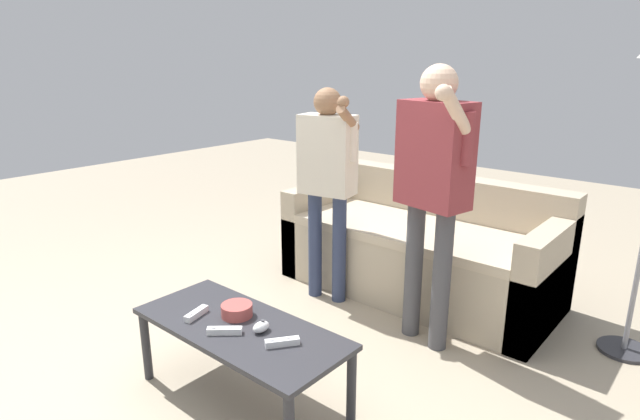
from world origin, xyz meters
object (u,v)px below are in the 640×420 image
couch (420,250)px  player_left (327,171)px  game_remote_wand_near (282,342)px  snack_bowl (237,310)px  game_remote_nunchuk (261,327)px  player_right (433,176)px  game_remote_wand_spare (196,314)px  coffee_table (240,335)px  game_remote_wand_far (225,331)px

couch → player_left: bearing=-129.1°
couch → game_remote_wand_near: couch is taller
snack_bowl → game_remote_nunchuk: snack_bowl is taller
player_right → player_left: 0.81m
game_remote_wand_spare → coffee_table: bearing=18.9°
player_right → game_remote_wand_far: size_ratio=11.13×
player_left → game_remote_wand_spare: (0.18, -1.21, -0.48)m
couch → player_left: player_left is taller
player_left → game_remote_wand_near: size_ratio=10.01×
player_left → game_remote_wand_far: player_left is taller
player_left → game_remote_nunchuk: bearing=-64.5°
couch → game_remote_wand_near: (0.26, -1.65, 0.11)m
coffee_table → snack_bowl: size_ratio=7.11×
couch → game_remote_wand_near: 1.67m
player_right → game_remote_wand_far: 1.35m
game_remote_wand_spare → player_left: bearing=98.6°
game_remote_wand_near → game_remote_wand_spare: 0.51m
coffee_table → player_right: player_right is taller
couch → game_remote_nunchuk: couch is taller
player_right → game_remote_wand_near: (-0.11, -1.06, -0.57)m
couch → game_remote_wand_near: size_ratio=13.06×
game_remote_wand_near → game_remote_wand_far: bearing=-159.9°
coffee_table → game_remote_wand_near: 0.28m
coffee_table → player_left: size_ratio=0.75×
game_remote_nunchuk → player_right: bearing=75.4°
game_remote_wand_near → game_remote_wand_spare: same height
player_right → game_remote_wand_near: size_ratio=11.05×
game_remote_nunchuk → game_remote_wand_far: bearing=-133.0°
game_remote_nunchuk → game_remote_wand_near: game_remote_nunchuk is taller
player_left → game_remote_wand_near: 1.41m
game_remote_nunchuk → player_right: (0.27, 1.04, 0.57)m
snack_bowl → game_remote_nunchuk: 0.20m
snack_bowl → player_right: player_right is taller
couch → game_remote_wand_far: size_ratio=13.16×
coffee_table → game_remote_nunchuk: (0.12, 0.03, 0.07)m
snack_bowl → player_right: 1.25m
player_right → player_left: (-0.80, 0.07, -0.09)m
coffee_table → game_remote_wand_far: size_ratio=7.61×
couch → game_remote_wand_far: couch is taller
couch → game_remote_wand_far: (-0.01, -1.75, 0.11)m
player_left → game_remote_wand_spare: size_ratio=9.53×
player_right → game_remote_wand_near: player_right is taller
couch → snack_bowl: (-0.09, -1.60, 0.13)m
snack_bowl → game_remote_wand_near: (0.36, -0.05, -0.01)m
coffee_table → game_remote_nunchuk: game_remote_nunchuk is taller
game_remote_wand_spare → game_remote_nunchuk: bearing=16.6°
game_remote_wand_near → game_remote_wand_far: (-0.27, -0.10, -0.00)m
game_remote_wand_spare → snack_bowl: bearing=42.3°
coffee_table → game_remote_nunchuk: 0.14m
couch → coffee_table: bearing=-90.5°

